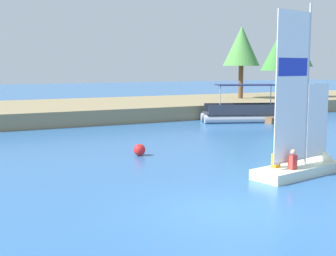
% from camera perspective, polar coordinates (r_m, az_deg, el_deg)
% --- Properties ---
extents(ground_plane, '(200.00, 200.00, 0.00)m').
position_cam_1_polar(ground_plane, '(12.96, 7.31, -10.23)').
color(ground_plane, '#2D609E').
extents(shore_bank, '(80.00, 12.30, 1.06)m').
position_cam_1_polar(shore_bank, '(36.52, -15.82, 1.90)').
color(shore_bank, '#897A56').
rests_on(shore_bank, ground).
extents(shoreline_tree_midleft, '(3.33, 3.33, 6.54)m').
position_cam_1_polar(shoreline_tree_midleft, '(43.17, 9.03, 9.88)').
color(shoreline_tree_midleft, brown).
rests_on(shoreline_tree_midleft, shore_bank).
extents(shoreline_tree_centre, '(3.15, 3.15, 6.11)m').
position_cam_1_polar(shoreline_tree_centre, '(45.93, 15.51, 9.24)').
color(shoreline_tree_centre, brown).
rests_on(shoreline_tree_centre, shore_bank).
extents(shoreline_tree_midright, '(3.56, 3.56, 6.04)m').
position_cam_1_polar(shoreline_tree_midright, '(49.71, 13.39, 8.92)').
color(shoreline_tree_midright, brown).
rests_on(shoreline_tree_midright, shore_bank).
extents(wooden_dock, '(1.40, 5.05, 0.43)m').
position_cam_1_polar(wooden_dock, '(35.07, 10.89, 1.31)').
color(wooden_dock, brown).
rests_on(wooden_dock, ground).
extents(sailboat, '(4.50, 2.01, 6.57)m').
position_cam_1_polar(sailboat, '(18.14, 16.96, -3.54)').
color(sailboat, silver).
rests_on(sailboat, ground).
extents(pontoon_boat, '(6.48, 4.11, 2.70)m').
position_cam_1_polar(pontoon_boat, '(33.79, 9.48, 1.83)').
color(pontoon_boat, '#B2B2B7').
rests_on(pontoon_boat, ground).
extents(channel_buoy, '(0.53, 0.53, 0.53)m').
position_cam_1_polar(channel_buoy, '(20.73, -3.53, -2.69)').
color(channel_buoy, red).
rests_on(channel_buoy, ground).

